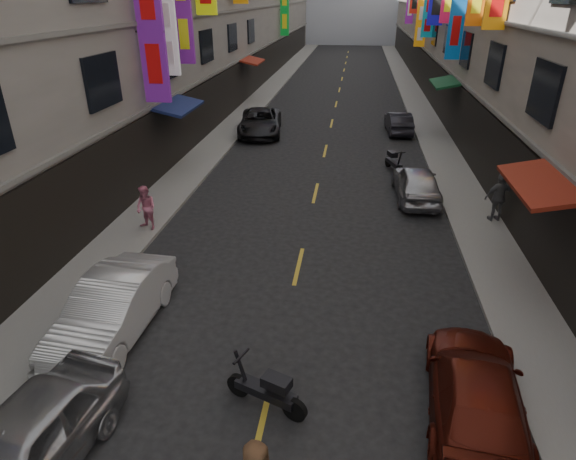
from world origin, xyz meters
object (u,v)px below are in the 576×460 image
(car_left_near, at_px, (22,448))
(car_left_mid, at_px, (113,308))
(car_right_far, at_px, (398,122))
(car_left_far, at_px, (260,122))
(pedestrian_lfar, at_px, (146,208))
(car_right_mid, at_px, (416,183))
(scooter_crossing, at_px, (267,390))
(scooter_far_right, at_px, (394,162))
(car_right_near, at_px, (476,391))
(pedestrian_rfar, at_px, (499,197))

(car_left_near, bearing_deg, car_left_mid, 102.76)
(car_right_far, bearing_deg, car_left_far, 6.07)
(pedestrian_lfar, bearing_deg, car_right_mid, 48.17)
(scooter_crossing, distance_m, car_left_far, 20.82)
(scooter_far_right, bearing_deg, car_right_near, 73.44)
(scooter_crossing, distance_m, car_right_near, 3.98)
(car_left_mid, xyz_separation_m, car_right_near, (8.00, -1.50, -0.09))
(car_left_far, relative_size, car_right_near, 1.18)
(car_left_near, xyz_separation_m, car_right_near, (7.68, 2.40, -0.08))
(scooter_crossing, height_order, car_left_mid, car_left_mid)
(car_left_near, height_order, car_left_far, car_left_far)
(pedestrian_rfar, bearing_deg, car_left_far, -59.08)
(car_right_far, bearing_deg, pedestrian_rfar, 98.01)
(car_right_mid, bearing_deg, car_left_near, 58.02)
(car_right_near, bearing_deg, scooter_crossing, 11.18)
(pedestrian_lfar, bearing_deg, car_left_mid, -51.78)
(car_right_near, bearing_deg, car_left_mid, -4.23)
(scooter_far_right, relative_size, car_right_near, 0.41)
(car_left_far, distance_m, car_right_mid, 11.99)
(car_left_far, relative_size, pedestrian_lfar, 3.29)
(scooter_crossing, bearing_deg, car_left_near, 140.63)
(car_left_near, distance_m, car_left_mid, 3.91)
(scooter_far_right, height_order, pedestrian_rfar, pedestrian_rfar)
(scooter_far_right, relative_size, car_left_mid, 0.40)
(car_right_far, height_order, pedestrian_rfar, pedestrian_rfar)
(scooter_far_right, height_order, car_right_near, car_right_near)
(scooter_far_right, xyz_separation_m, pedestrian_rfar, (3.27, -5.27, 0.55))
(car_right_near, xyz_separation_m, pedestrian_rfar, (2.60, 9.22, 0.37))
(scooter_crossing, distance_m, scooter_far_right, 15.19)
(scooter_crossing, xyz_separation_m, car_right_near, (3.97, 0.33, 0.18))
(car_left_far, xyz_separation_m, car_right_far, (8.00, 1.41, -0.10))
(car_left_near, height_order, car_left_mid, car_left_mid)
(scooter_far_right, relative_size, car_right_far, 0.47)
(car_right_far, xyz_separation_m, pedestrian_rfar, (2.60, -12.28, 0.39))
(car_left_near, relative_size, car_left_mid, 0.95)
(scooter_crossing, xyz_separation_m, car_left_near, (-3.72, -2.07, 0.26))
(car_left_near, height_order, car_right_near, car_left_near)
(car_right_near, height_order, car_right_far, car_right_near)
(scooter_far_right, distance_m, car_left_mid, 14.93)
(car_right_near, height_order, pedestrian_lfar, pedestrian_lfar)
(car_right_far, distance_m, pedestrian_rfar, 12.56)
(car_left_mid, relative_size, pedestrian_rfar, 2.49)
(pedestrian_lfar, relative_size, pedestrian_rfar, 0.88)
(car_right_far, bearing_deg, car_right_near, 86.06)
(scooter_far_right, distance_m, car_left_far, 9.23)
(scooter_far_right, distance_m, pedestrian_rfar, 6.23)
(pedestrian_rfar, bearing_deg, car_right_far, -91.40)
(car_left_near, distance_m, car_left_far, 22.50)
(scooter_far_right, bearing_deg, scooter_crossing, 58.26)
(car_left_far, distance_m, pedestrian_rfar, 15.19)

